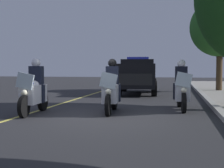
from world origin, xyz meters
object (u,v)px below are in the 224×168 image
Objects in this scene: police_suv at (138,75)px; tree_far_back at (220,27)px; police_motorcycle_lead_right at (112,91)px; police_motorcycle_trailing at (182,89)px; police_motorcycle_lead_left at (34,91)px.

police_suv is 0.91× the size of tree_far_back.
police_motorcycle_trailing is (-1.11, 2.19, 0.00)m from police_motorcycle_lead_right.
police_motorcycle_lead_right is 0.43× the size of police_suv.
tree_far_back is at bearing 164.60° from police_motorcycle_trailing.
tree_far_back is (-8.57, 2.36, 3.15)m from police_motorcycle_trailing.
police_suv reaches higher than police_motorcycle_trailing.
police_motorcycle_lead_left is 4.86m from police_motorcycle_trailing.
police_suv is (-8.18, 2.20, 0.37)m from police_motorcycle_lead_left.
police_motorcycle_lead_right is at bearing -63.08° from police_motorcycle_trailing.
police_suv is at bearing -179.38° from police_motorcycle_lead_right.
police_motorcycle_lead_right is 0.39× the size of tree_far_back.
tree_far_back reaches higher than police_motorcycle_lead_right.
police_motorcycle_lead_right is (-0.79, 2.28, 0.00)m from police_motorcycle_lead_left.
police_motorcycle_trailing is at bearing 116.92° from police_motorcycle_lead_right.
police_motorcycle_trailing is 0.43× the size of police_suv.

